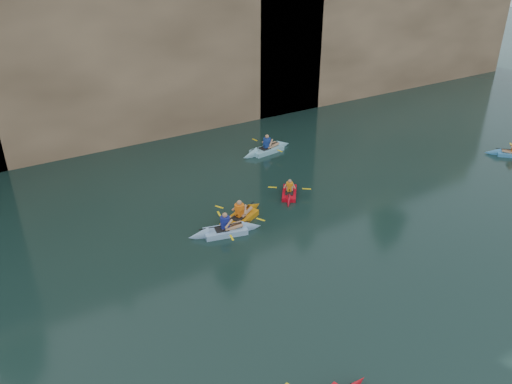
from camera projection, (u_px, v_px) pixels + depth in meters
cliff at (80, 22)px, 33.72m from camera, size 70.00×16.00×12.00m
cliff_slab_center at (149, 41)px, 29.22m from camera, size 24.00×2.40×11.40m
cliff_slab_east at (393, 26)px, 38.98m from camera, size 26.00×2.40×9.84m
sea_cave_center at (58, 129)px, 27.78m from camera, size 3.50×1.00×3.20m
sea_cave_east at (268, 83)px, 34.07m from camera, size 5.00×1.00×4.50m
kayaker_orange at (240, 218)px, 21.85m from camera, size 3.42×2.32×1.31m
kayaker_ltblue_near at (225, 231)px, 20.96m from camera, size 3.26×2.41×1.25m
kayaker_red_far at (289, 193)px, 24.13m from camera, size 2.22×2.60×1.03m
kayaker_ltblue_mid at (267, 150)px, 28.90m from camera, size 3.58×2.60×1.34m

